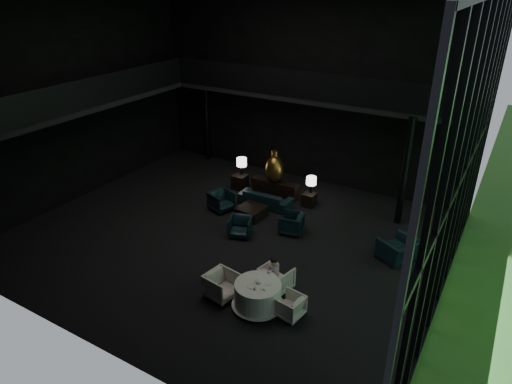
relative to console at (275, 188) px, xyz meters
The scene contains 34 objects.
floor 3.73m from the console, 87.34° to the right, with size 14.00×12.00×0.02m, color black.
wall_back 4.34m from the console, 85.68° to the left, with size 14.00×0.04×8.00m, color black.
wall_front 10.39m from the console, 88.98° to the right, with size 14.00×0.04×8.00m, color black.
wall_left 8.60m from the console, 151.45° to the right, with size 0.04×12.00×8.00m, color black.
curtain_wall 8.84m from the console, 27.54° to the right, with size 0.20×12.00×8.00m, color black, non-canonical shape.
mezzanine_left 7.83m from the console, 147.49° to the right, with size 2.00×12.00×0.25m, color black.
mezzanine_back 4.07m from the console, 47.64° to the left, with size 12.00×2.00×0.25m, color black.
railing_left 7.44m from the console, 142.43° to the right, with size 0.06×12.00×1.00m, color black.
railing_back 4.45m from the console, 13.70° to the left, with size 12.00×0.06×1.00m, color black.
column_nw 5.48m from the console, 157.64° to the left, with size 0.24×0.24×4.00m, color black.
column_ne 5.26m from the console, ahead, with size 0.24×0.24×4.00m, color black.
console is the anchor object (origin of this frame).
bronze_urn 0.90m from the console, 90.00° to the right, with size 0.72×0.72×1.34m.
side_table_left 1.61m from the console, behind, with size 0.55×0.55×0.61m, color black.
table_lamp_left 1.79m from the console, behind, with size 0.43×0.43×0.71m.
side_table_right 1.61m from the console, ahead, with size 0.48×0.48×0.53m, color black.
table_lamp_right 1.74m from the console, ahead, with size 0.39×0.39×0.66m.
sofa 1.02m from the console, 83.02° to the right, with size 2.16×0.63×0.85m, color #0C262C.
lounge_armchair_west 2.48m from the console, 117.69° to the right, with size 0.86×0.81×0.89m, color #11242F.
lounge_armchair_east 3.04m from the console, 50.81° to the right, with size 0.79×0.74×0.81m, color #0C262E.
lounge_armchair_south 3.49m from the console, 81.78° to the right, with size 0.73×0.68×0.75m, color #102935.
window_armchair 6.01m from the console, 20.94° to the right, with size 1.21×0.78×1.05m, color black.
coffee_table 2.09m from the console, 86.46° to the right, with size 0.93×0.93×0.41m, color black.
dining_table 7.04m from the console, 65.42° to the right, with size 1.44×1.44×0.75m.
dining_chair_north 6.24m from the console, 61.30° to the right, with size 0.86×0.81×0.88m, color silver.
dining_chair_east 7.37m from the console, 58.65° to the right, with size 0.61×0.57×0.63m, color silver.
dining_chair_west 6.79m from the console, 74.35° to the right, with size 0.85×0.80×0.88m, color #B8B0A6.
child 6.28m from the console, 61.94° to the right, with size 0.30×0.30×0.64m.
plate_a 7.18m from the console, 66.54° to the right, with size 0.25×0.25×0.02m, color white.
plate_b 7.01m from the console, 63.24° to the right, with size 0.21×0.21×0.01m, color white.
saucer 7.22m from the console, 64.31° to the right, with size 0.16×0.16×0.01m, color white.
coffee_cup 7.29m from the console, 63.91° to the right, with size 0.07×0.07×0.05m, color white.
cereal_bowl 7.00m from the console, 65.32° to the right, with size 0.17×0.17×0.09m, color white.
cream_pot 7.31m from the console, 65.86° to the right, with size 0.06×0.06×0.07m, color #99999E.
Camera 1 is at (7.77, -11.28, 8.23)m, focal length 32.00 mm.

